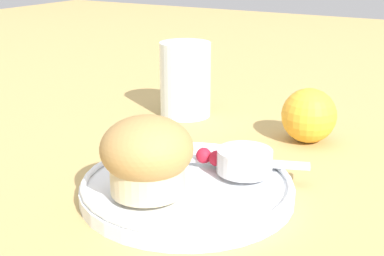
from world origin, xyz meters
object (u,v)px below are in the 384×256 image
Objects in this scene: orange_fruit at (309,116)px; juice_glass at (185,79)px; butter_knife at (223,161)px; muffin at (147,156)px.

juice_glass is (-0.20, 0.02, 0.02)m from orange_fruit.
orange_fruit is (0.04, 0.16, 0.01)m from butter_knife.
orange_fruit is 0.64× the size of juice_glass.
muffin is 0.80× the size of juice_glass.
muffin is at bearing -126.33° from butter_knife.
orange_fruit is 0.20m from juice_glass.
orange_fruit reaches higher than butter_knife.
juice_glass is at bearing 114.40° from muffin.
juice_glass is at bearing 110.54° from butter_knife.
muffin reaches higher than butter_knife.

